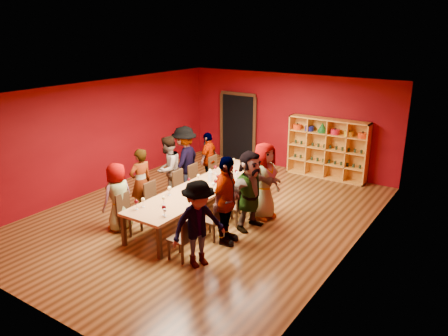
# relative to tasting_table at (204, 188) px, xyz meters

# --- Properties ---
(room_shell) EXTENTS (7.10, 9.10, 3.04)m
(room_shell) POSITION_rel_tasting_table_xyz_m (0.00, 0.00, 0.80)
(room_shell) COLOR #513215
(room_shell) RESTS_ON ground
(tasting_table) EXTENTS (1.10, 4.50, 0.75)m
(tasting_table) POSITION_rel_tasting_table_xyz_m (0.00, 0.00, 0.00)
(tasting_table) COLOR #AF7A49
(tasting_table) RESTS_ON ground
(doorway) EXTENTS (1.40, 0.17, 2.30)m
(doorway) POSITION_rel_tasting_table_xyz_m (-1.80, 4.43, 0.42)
(doorway) COLOR black
(doorway) RESTS_ON ground
(shelving_unit) EXTENTS (2.40, 0.40, 1.80)m
(shelving_unit) POSITION_rel_tasting_table_xyz_m (1.40, 4.32, 0.28)
(shelving_unit) COLOR gold
(shelving_unit) RESTS_ON ground
(chair_person_left_0) EXTENTS (0.42, 0.42, 0.89)m
(chair_person_left_0) POSITION_rel_tasting_table_xyz_m (-0.91, -1.66, -0.20)
(chair_person_left_0) COLOR black
(chair_person_left_0) RESTS_ON ground
(person_left_0) EXTENTS (0.48, 0.79, 1.55)m
(person_left_0) POSITION_rel_tasting_table_xyz_m (-1.16, -1.66, 0.08)
(person_left_0) COLOR #16183D
(person_left_0) RESTS_ON ground
(chair_person_left_1) EXTENTS (0.42, 0.42, 0.89)m
(chair_person_left_1) POSITION_rel_tasting_table_xyz_m (-0.91, -0.79, -0.20)
(chair_person_left_1) COLOR black
(chair_person_left_1) RESTS_ON ground
(person_left_1) EXTENTS (0.55, 0.68, 1.66)m
(person_left_1) POSITION_rel_tasting_table_xyz_m (-1.30, -0.79, 0.13)
(person_left_1) COLOR #5172A7
(person_left_1) RESTS_ON ground
(chair_person_left_2) EXTENTS (0.42, 0.42, 0.89)m
(chair_person_left_2) POSITION_rel_tasting_table_xyz_m (-0.91, 0.24, -0.20)
(chair_person_left_2) COLOR black
(chair_person_left_2) RESTS_ON ground
(person_left_2) EXTENTS (0.60, 0.91, 1.74)m
(person_left_2) POSITION_rel_tasting_table_xyz_m (-1.33, 0.24, 0.17)
(person_left_2) COLOR #587CB5
(person_left_2) RESTS_ON ground
(chair_person_left_3) EXTENTS (0.42, 0.42, 0.89)m
(chair_person_left_3) POSITION_rel_tasting_table_xyz_m (-0.91, 0.87, -0.20)
(chair_person_left_3) COLOR black
(chair_person_left_3) RESTS_ON ground
(person_left_3) EXTENTS (0.74, 1.29, 1.87)m
(person_left_3) POSITION_rel_tasting_table_xyz_m (-1.29, 0.87, 0.24)
(person_left_3) COLOR #4C4D51
(person_left_3) RESTS_ON ground
(chair_person_left_4) EXTENTS (0.42, 0.42, 0.89)m
(chair_person_left_4) POSITION_rel_tasting_table_xyz_m (-0.91, 1.79, -0.20)
(chair_person_left_4) COLOR black
(chair_person_left_4) RESTS_ON ground
(person_left_4) EXTENTS (0.56, 0.96, 1.55)m
(person_left_4) POSITION_rel_tasting_table_xyz_m (-1.17, 1.79, 0.08)
(person_left_4) COLOR #C6858A
(person_left_4) RESTS_ON ground
(chair_person_right_0) EXTENTS (0.42, 0.42, 0.89)m
(chair_person_right_0) POSITION_rel_tasting_table_xyz_m (0.91, -1.92, -0.20)
(chair_person_right_0) COLOR black
(chair_person_right_0) RESTS_ON ground
(person_right_0) EXTENTS (0.86, 1.20, 1.72)m
(person_right_0) POSITION_rel_tasting_table_xyz_m (1.27, -1.92, 0.16)
(person_right_0) COLOR #5381AC
(person_right_0) RESTS_ON ground
(chair_person_right_1) EXTENTS (0.42, 0.42, 0.89)m
(chair_person_right_1) POSITION_rel_tasting_table_xyz_m (0.91, -0.87, -0.20)
(chair_person_right_1) COLOR black
(chair_person_right_1) RESTS_ON ground
(person_right_1) EXTENTS (0.72, 1.19, 1.90)m
(person_right_1) POSITION_rel_tasting_table_xyz_m (1.19, -0.87, 0.25)
(person_right_1) COLOR #5E85C1
(person_right_1) RESTS_ON ground
(chair_person_right_2) EXTENTS (0.42, 0.42, 0.89)m
(chair_person_right_2) POSITION_rel_tasting_table_xyz_m (0.91, 0.02, -0.20)
(chair_person_right_2) COLOR black
(chair_person_right_2) RESTS_ON ground
(person_right_2) EXTENTS (0.78, 1.74, 1.81)m
(person_right_2) POSITION_rel_tasting_table_xyz_m (1.24, 0.02, 0.21)
(person_right_2) COLOR #598BB8
(person_right_2) RESTS_ON ground
(chair_person_right_3) EXTENTS (0.42, 0.42, 0.89)m
(chair_person_right_3) POSITION_rel_tasting_table_xyz_m (0.91, 0.69, -0.20)
(chair_person_right_3) COLOR black
(chair_person_right_3) RESTS_ON ground
(person_right_3) EXTENTS (0.65, 0.98, 1.84)m
(person_right_3) POSITION_rel_tasting_table_xyz_m (1.22, 0.69, 0.22)
(person_right_3) COLOR #5678B2
(person_right_3) RESTS_ON ground
(wine_glass_0) EXTENTS (0.08, 0.08, 0.21)m
(wine_glass_0) POSITION_rel_tasting_table_xyz_m (-0.16, 1.29, 0.20)
(wine_glass_0) COLOR silver
(wine_glass_0) RESTS_ON tasting_table
(wine_glass_1) EXTENTS (0.08, 0.08, 0.20)m
(wine_glass_1) POSITION_rel_tasting_table_xyz_m (0.34, -0.12, 0.20)
(wine_glass_1) COLOR silver
(wine_glass_1) RESTS_ON tasting_table
(wine_glass_2) EXTENTS (0.09, 0.09, 0.22)m
(wine_glass_2) POSITION_rel_tasting_table_xyz_m (-0.36, -1.89, 0.21)
(wine_glass_2) COLOR silver
(wine_glass_2) RESTS_ON tasting_table
(wine_glass_3) EXTENTS (0.07, 0.07, 0.18)m
(wine_glass_3) POSITION_rel_tasting_table_xyz_m (-0.35, -0.13, 0.18)
(wine_glass_3) COLOR silver
(wine_glass_3) RESTS_ON tasting_table
(wine_glass_4) EXTENTS (0.08, 0.08, 0.20)m
(wine_glass_4) POSITION_rel_tasting_table_xyz_m (0.35, -1.00, 0.20)
(wine_glass_4) COLOR silver
(wine_glass_4) RESTS_ON tasting_table
(wine_glass_5) EXTENTS (0.07, 0.07, 0.18)m
(wine_glass_5) POSITION_rel_tasting_table_xyz_m (-0.33, 0.70, 0.18)
(wine_glass_5) COLOR silver
(wine_glass_5) RESTS_ON tasting_table
(wine_glass_6) EXTENTS (0.08, 0.08, 0.20)m
(wine_glass_6) POSITION_rel_tasting_table_xyz_m (0.28, 0.97, 0.19)
(wine_glass_6) COLOR silver
(wine_glass_6) RESTS_ON tasting_table
(wine_glass_7) EXTENTS (0.08, 0.08, 0.19)m
(wine_glass_7) POSITION_rel_tasting_table_xyz_m (0.37, 1.64, 0.19)
(wine_glass_7) COLOR silver
(wine_glass_7) RESTS_ON tasting_table
(wine_glass_8) EXTENTS (0.08, 0.08, 0.19)m
(wine_glass_8) POSITION_rel_tasting_table_xyz_m (0.28, -0.73, 0.19)
(wine_glass_8) COLOR silver
(wine_glass_8) RESTS_ON tasting_table
(wine_glass_9) EXTENTS (0.09, 0.09, 0.22)m
(wine_glass_9) POSITION_rel_tasting_table_xyz_m (-0.32, 0.92, 0.21)
(wine_glass_9) COLOR silver
(wine_glass_9) RESTS_ON tasting_table
(wine_glass_10) EXTENTS (0.07, 0.07, 0.18)m
(wine_glass_10) POSITION_rel_tasting_table_xyz_m (-0.32, 1.72, 0.18)
(wine_glass_10) COLOR silver
(wine_glass_10) RESTS_ON tasting_table
(wine_glass_11) EXTENTS (0.08, 0.08, 0.20)m
(wine_glass_11) POSITION_rel_tasting_table_xyz_m (0.30, 1.98, 0.20)
(wine_glass_11) COLOR silver
(wine_glass_11) RESTS_ON tasting_table
(wine_glass_12) EXTENTS (0.08, 0.08, 0.20)m
(wine_glass_12) POSITION_rel_tasting_table_xyz_m (-0.05, -1.39, 0.20)
(wine_glass_12) COLOR silver
(wine_glass_12) RESTS_ON tasting_table
(wine_glass_13) EXTENTS (0.09, 0.09, 0.22)m
(wine_glass_13) POSITION_rel_tasting_table_xyz_m (0.15, 0.36, 0.21)
(wine_glass_13) COLOR silver
(wine_glass_13) RESTS_ON tasting_table
(wine_glass_14) EXTENTS (0.08, 0.08, 0.21)m
(wine_glass_14) POSITION_rel_tasting_table_xyz_m (-0.02, -0.51, 0.20)
(wine_glass_14) COLOR silver
(wine_glass_14) RESTS_ON tasting_table
(wine_glass_15) EXTENTS (0.09, 0.09, 0.22)m
(wine_glass_15) POSITION_rel_tasting_table_xyz_m (-0.31, -0.90, 0.21)
(wine_glass_15) COLOR silver
(wine_glass_15) RESTS_ON tasting_table
(wine_glass_16) EXTENTS (0.09, 0.09, 0.22)m
(wine_glass_16) POSITION_rel_tasting_table_xyz_m (0.31, -1.80, 0.21)
(wine_glass_16) COLOR silver
(wine_glass_16) RESTS_ON tasting_table
(wine_glass_17) EXTENTS (0.07, 0.07, 0.18)m
(wine_glass_17) POSITION_rel_tasting_table_xyz_m (0.37, -1.84, 0.18)
(wine_glass_17) COLOR silver
(wine_glass_17) RESTS_ON tasting_table
(wine_glass_18) EXTENTS (0.07, 0.07, 0.18)m
(wine_glass_18) POSITION_rel_tasting_table_xyz_m (-0.33, 1.81, 0.18)
(wine_glass_18) COLOR silver
(wine_glass_18) RESTS_ON tasting_table
(wine_glass_19) EXTENTS (0.08, 0.08, 0.21)m
(wine_glass_19) POSITION_rel_tasting_table_xyz_m (-0.29, 0.15, 0.20)
(wine_glass_19) COLOR silver
(wine_glass_19) RESTS_ON tasting_table
(wine_glass_20) EXTENTS (0.09, 0.09, 0.21)m
(wine_glass_20) POSITION_rel_tasting_table_xyz_m (-0.33, -1.72, 0.21)
(wine_glass_20) COLOR silver
(wine_glass_20) RESTS_ON tasting_table
(wine_glass_21) EXTENTS (0.08, 0.08, 0.19)m
(wine_glass_21) POSITION_rel_tasting_table_xyz_m (0.36, 0.89, 0.19)
(wine_glass_21) COLOR silver
(wine_glass_21) RESTS_ON tasting_table
(wine_glass_22) EXTENTS (0.08, 0.08, 0.21)m
(wine_glass_22) POSITION_rel_tasting_table_xyz_m (0.28, 0.07, 0.20)
(wine_glass_22) COLOR silver
(wine_glass_22) RESTS_ON tasting_table
(wine_glass_23) EXTENTS (0.07, 0.07, 0.18)m
(wine_glass_23) POSITION_rel_tasting_table_xyz_m (-0.34, -0.89, 0.18)
(wine_glass_23) COLOR silver
(wine_glass_23) RESTS_ON tasting_table
(spittoon_bowl) EXTENTS (0.32, 0.32, 0.17)m
(spittoon_bowl) POSITION_rel_tasting_table_xyz_m (0.05, -0.35, 0.13)
(spittoon_bowl) COLOR silver
(spittoon_bowl) RESTS_ON tasting_table
(carafe_a) EXTENTS (0.11, 0.11, 0.28)m
(carafe_a) POSITION_rel_tasting_table_xyz_m (-0.09, 0.37, 0.18)
(carafe_a) COLOR silver
(carafe_a) RESTS_ON tasting_table
(carafe_b) EXTENTS (0.11, 0.11, 0.23)m
(carafe_b) POSITION_rel_tasting_table_xyz_m (0.15, -0.65, 0.16)
(carafe_b) COLOR silver
(carafe_b) RESTS_ON tasting_table
(wine_bottle) EXTENTS (0.08, 0.08, 0.31)m
(wine_bottle) POSITION_rel_tasting_table_xyz_m (0.13, 1.80, 0.17)
(wine_bottle) COLOR #123319
(wine_bottle) RESTS_ON tasting_table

